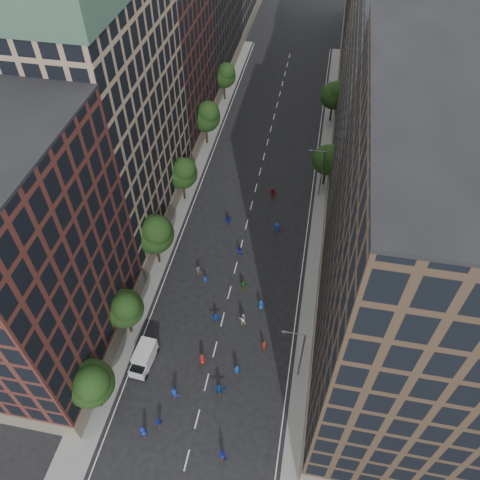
{
  "coord_description": "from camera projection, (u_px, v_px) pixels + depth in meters",
  "views": [
    {
      "loc": [
        8.69,
        -15.3,
        52.39
      ],
      "look_at": [
        -0.06,
        30.7,
        2.0
      ],
      "focal_mm": 35.0,
      "sensor_mm": 36.0,
      "label": 1
    }
  ],
  "objects": [
    {
      "name": "sidewalk_right",
      "position": [
        328.0,
        187.0,
        79.9
      ],
      "size": [
        4.0,
        105.0,
        0.15
      ],
      "primitive_type": "cube",
      "color": "slate",
      "rests_on": "ground"
    },
    {
      "name": "bldg_left_d",
      "position": [
        196.0,
        0.0,
        95.25
      ],
      "size": [
        14.0,
        28.0,
        32.0
      ],
      "primitive_type": "cube",
      "color": "#2E251E",
      "rests_on": "ground"
    },
    {
      "name": "bldg_right_c",
      "position": [
        389.0,
        30.0,
        81.96
      ],
      "size": [
        14.0,
        26.0,
        35.0
      ],
      "primitive_type": "cube",
      "color": "#997F64",
      "rests_on": "ground"
    },
    {
      "name": "tree_left_4",
      "position": [
        206.0,
        116.0,
        83.99
      ],
      "size": [
        5.4,
        5.4,
        9.08
      ],
      "color": "black",
      "rests_on": "ground"
    },
    {
      "name": "sidewalk_left",
      "position": [
        192.0,
        170.0,
        82.95
      ],
      "size": [
        4.0,
        105.0,
        0.15
      ],
      "primitive_type": "cube",
      "color": "slate",
      "rests_on": "ground"
    },
    {
      "name": "tree_left_1",
      "position": [
        125.0,
        308.0,
        56.31
      ],
      "size": [
        4.8,
        4.8,
        8.21
      ],
      "color": "black",
      "rests_on": "ground"
    },
    {
      "name": "skater_3",
      "position": [
        175.0,
        394.0,
        53.81
      ],
      "size": [
        1.29,
        0.92,
        1.8
      ],
      "primitive_type": "imported",
      "rotation": [
        0.0,
        0.0,
        2.91
      ],
      "color": "#1326A0",
      "rests_on": "ground"
    },
    {
      "name": "bldg_left_c",
      "position": [
        162.0,
        64.0,
        80.66
      ],
      "size": [
        14.0,
        20.0,
        28.0
      ],
      "primitive_type": "cube",
      "color": "#50241E",
      "rests_on": "ground"
    },
    {
      "name": "skater_10",
      "position": [
        243.0,
        286.0,
        64.44
      ],
      "size": [
        1.12,
        0.71,
        1.78
      ],
      "primitive_type": "imported",
      "rotation": [
        0.0,
        0.0,
        3.43
      ],
      "color": "#1F681F",
      "rests_on": "ground"
    },
    {
      "name": "skater_4",
      "position": [
        159.0,
        422.0,
        51.67
      ],
      "size": [
        1.01,
        0.68,
        1.59
      ],
      "primitive_type": "imported",
      "rotation": [
        0.0,
        0.0,
        3.49
      ],
      "color": "#13219E",
      "rests_on": "ground"
    },
    {
      "name": "skater_1",
      "position": [
        237.0,
        370.0,
        55.75
      ],
      "size": [
        0.82,
        0.69,
        1.92
      ],
      "primitive_type": "imported",
      "rotation": [
        0.0,
        0.0,
        3.54
      ],
      "color": "#1546AA",
      "rests_on": "ground"
    },
    {
      "name": "tree_left_3",
      "position": [
        183.0,
        172.0,
        73.5
      ],
      "size": [
        5.0,
        5.0,
        8.58
      ],
      "color": "black",
      "rests_on": "ground"
    },
    {
      "name": "cargo_van",
      "position": [
        144.0,
        358.0,
        56.52
      ],
      "size": [
        2.47,
        4.71,
        2.43
      ],
      "rotation": [
        0.0,
        0.0,
        -0.07
      ],
      "color": "silver",
      "rests_on": "ground"
    },
    {
      "name": "bldg_left_b",
      "position": [
        108.0,
        122.0,
        63.08
      ],
      "size": [
        14.0,
        26.0,
        34.0
      ],
      "primitive_type": "cube",
      "color": "#997F64",
      "rests_on": "ground"
    },
    {
      "name": "bldg_right_b",
      "position": [
        393.0,
        118.0,
        64.63
      ],
      "size": [
        14.0,
        28.0,
        33.0
      ],
      "primitive_type": "cube",
      "color": "#665F54",
      "rests_on": "ground"
    },
    {
      "name": "skater_15",
      "position": [
        277.0,
        228.0,
        71.94
      ],
      "size": [
        1.22,
        0.73,
        1.85
      ],
      "primitive_type": "imported",
      "rotation": [
        0.0,
        0.0,
        3.18
      ],
      "color": "#1535AC",
      "rests_on": "ground"
    },
    {
      "name": "skater_13",
      "position": [
        205.0,
        280.0,
        65.22
      ],
      "size": [
        0.61,
        0.44,
        1.58
      ],
      "primitive_type": "imported",
      "rotation": [
        0.0,
        0.0,
        3.03
      ],
      "color": "#1738BC",
      "rests_on": "ground"
    },
    {
      "name": "skater_17",
      "position": [
        273.0,
        193.0,
        77.47
      ],
      "size": [
        1.84,
        0.87,
        1.91
      ],
      "primitive_type": "imported",
      "rotation": [
        0.0,
        0.0,
        2.96
      ],
      "color": "maroon",
      "rests_on": "ground"
    },
    {
      "name": "skater_14",
      "position": [
        240.0,
        251.0,
        68.9
      ],
      "size": [
        0.92,
        0.76,
        1.72
      ],
      "primitive_type": "imported",
      "rotation": [
        0.0,
        0.0,
        3.28
      ],
      "color": "#1516AD",
      "rests_on": "ground"
    },
    {
      "name": "skater_12",
      "position": [
        261.0,
        305.0,
        62.36
      ],
      "size": [
        0.83,
        0.57,
        1.63
      ],
      "primitive_type": "imported",
      "rotation": [
        0.0,
        0.0,
        3.08
      ],
      "color": "#154AAA",
      "rests_on": "ground"
    },
    {
      "name": "streetlamp_near",
      "position": [
        300.0,
        353.0,
        52.63
      ],
      "size": [
        2.64,
        0.22,
        9.06
      ],
      "color": "#595B60",
      "rests_on": "ground"
    },
    {
      "name": "skater_11",
      "position": [
        216.0,
        318.0,
        60.87
      ],
      "size": [
        1.68,
        0.83,
        1.73
      ],
      "primitive_type": "imported",
      "rotation": [
        0.0,
        0.0,
        3.35
      ],
      "color": "#1548AE",
      "rests_on": "ground"
    },
    {
      "name": "tree_right_a",
      "position": [
        329.0,
        159.0,
        76.14
      ],
      "size": [
        5.0,
        5.0,
        8.39
      ],
      "color": "black",
      "rests_on": "ground"
    },
    {
      "name": "tree_left_0",
      "position": [
        91.0,
        383.0,
        49.32
      ],
      "size": [
        5.2,
        5.2,
        8.83
      ],
      "color": "black",
      "rests_on": "ground"
    },
    {
      "name": "bldg_left_a",
      "position": [
        26.0,
        266.0,
        48.5
      ],
      "size": [
        14.0,
        22.0,
        30.0
      ],
      "primitive_type": "cube",
      "color": "#50241E",
      "rests_on": "ground"
    },
    {
      "name": "skater_7",
      "position": [
        264.0,
        346.0,
        58.19
      ],
      "size": [
        0.69,
        0.58,
        1.6
      ],
      "primitive_type": "imported",
      "rotation": [
        0.0,
        0.0,
        3.55
      ],
      "color": "#A8241C",
      "rests_on": "ground"
    },
    {
      "name": "skater_8",
      "position": [
        243.0,
        319.0,
        60.67
      ],
      "size": [
        0.92,
        0.72,
        1.88
      ],
      "primitive_type": "imported",
      "rotation": [
        0.0,
        0.0,
        3.14
      ],
      "color": "silver",
      "rests_on": "ground"
    },
    {
      "name": "streetlamp_far",
      "position": [
        321.0,
        171.0,
        74.7
      ],
      "size": [
        2.64,
        0.22,
        9.06
      ],
      "color": "#595B60",
      "rests_on": "ground"
    },
    {
      "name": "skater_2",
      "position": [
        222.0,
        455.0,
        49.26
      ],
      "size": [
        0.99,
        0.84,
        1.78
      ],
      "primitive_type": "imported",
      "rotation": [
        0.0,
        0.0,
        2.94
      ],
      "color": "#13229D",
      "rests_on": "ground"
    },
    {
      "name": "skater_6",
      "position": [
        202.0,
        359.0,
        56.83
      ],
      "size": [
        0.91,
        0.65,
        1.76
      ],
      "primitive_type": "imported",
      "rotation": [
        0.0,
        0.0,
        3.04
      ],
      "color": "maroon",
      "rests_on": "ground"
    },
    {
      "name": "tree_left_2",
      "position": [
        155.0,
        233.0,
        63.73
      ],
      "size": [
        5.6,
        5.6,
        9.45
      ],
      "color": "black",
      "rests_on": "ground"
    },
    {
      "name": "skater_9",
      "position": [
        198.0,
        271.0,
        66.35
      ],
      "size": [
        1.12,
        0.81,
        1.57
      ],
      "primitive_type": "imported",
      "rotation": [
        0.0,
        0.0,
        2.9
      ],
      "color": "#3F3F44",
      "rests_on": "ground"
    },
    {
      "name": "ground",
      "position": [
        251.0,
        208.0,
        76.46
      ],
      "size": [
        240.0,
        240.0,
        0.0
      ],
      "primitive_type": "plane",
      "color": "black",
      "rests_on": "ground"
    },
    {
      "name": "tree_right_b",
      "position": [
        335.0,
        94.0,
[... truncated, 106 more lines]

